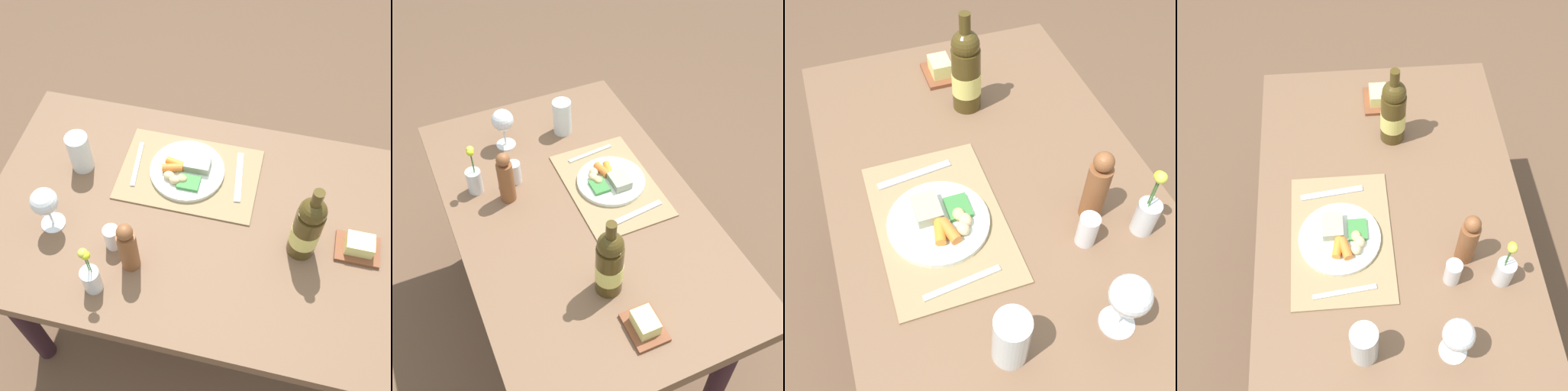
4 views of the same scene
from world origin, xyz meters
The scene contains 13 objects.
ground_plane centered at (0.00, 0.00, 0.00)m, with size 8.00×8.00×0.00m, color brown.
dining_table centered at (0.00, 0.00, 0.67)m, with size 1.32×0.82×0.77m.
placemat centered at (0.06, -0.16, 0.77)m, with size 0.45×0.30×0.01m, color #967E56.
dinner_plate centered at (0.07, -0.16, 0.79)m, with size 0.24×0.24×0.04m.
fork centered at (-0.10, -0.18, 0.78)m, with size 0.02×0.19×0.01m, color silver.
knife centered at (0.23, -0.15, 0.78)m, with size 0.01×0.18×0.01m, color silver.
wine_bottle centered at (-0.32, 0.03, 0.89)m, with size 0.08×0.08×0.29m.
salt_shaker centered at (0.22, 0.15, 0.81)m, with size 0.05×0.05×0.09m, color white.
water_tumbler centered at (0.41, -0.11, 0.83)m, with size 0.07×0.07×0.14m.
butter_dish centered at (-0.49, 0.00, 0.79)m, with size 0.13×0.10×0.06m.
flower_vase centered at (0.23, 0.29, 0.83)m, with size 0.05×0.05×0.20m.
wine_glass centered at (0.42, 0.12, 0.89)m, with size 0.08×0.08×0.16m.
pepper_mill centered at (0.15, 0.19, 0.87)m, with size 0.05×0.05×0.20m.
Camera 2 is at (-1.09, 0.44, 2.09)m, focal length 47.40 mm.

